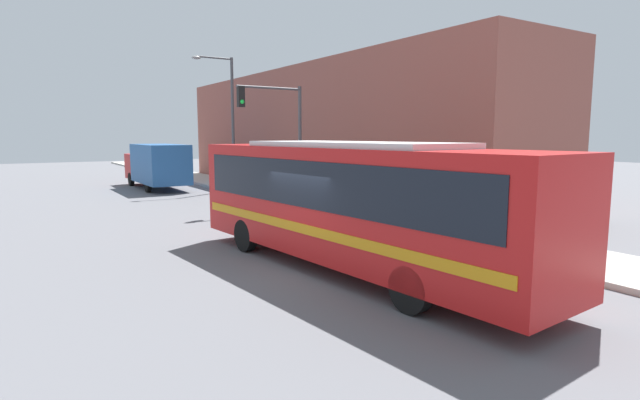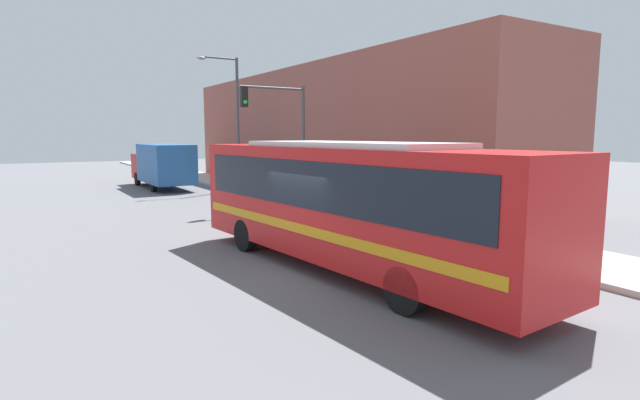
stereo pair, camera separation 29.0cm
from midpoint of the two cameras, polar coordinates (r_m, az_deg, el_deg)
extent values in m
plane|color=slate|center=(12.96, -0.16, -7.97)|extent=(120.00, 120.00, 0.00)
cube|color=#B7B2A8|center=(33.29, -9.79, 1.54)|extent=(3.17, 70.00, 0.16)
cube|color=brown|center=(32.09, 0.23, 7.95)|extent=(6.00, 30.86, 7.45)
cube|color=red|center=(12.59, 2.85, -0.18)|extent=(3.39, 11.40, 2.74)
cube|color=black|center=(12.53, 2.86, 2.05)|extent=(3.36, 10.50, 1.13)
cube|color=orange|center=(12.68, 2.83, -2.88)|extent=(3.40, 10.95, 0.24)
cube|color=silver|center=(12.48, 2.89, 6.29)|extent=(2.78, 6.34, 0.16)
cylinder|color=black|center=(16.19, -2.14, -3.12)|extent=(0.36, 0.98, 0.96)
cylinder|color=black|center=(15.05, -9.04, -4.01)|extent=(0.36, 0.98, 0.96)
cylinder|color=black|center=(11.58, 17.09, -7.74)|extent=(0.36, 0.98, 0.96)
cylinder|color=black|center=(9.93, 9.51, -10.05)|extent=(0.36, 0.98, 0.96)
cube|color=#265999|center=(33.09, -18.06, 3.98)|extent=(2.40, 5.65, 2.40)
cube|color=#B21919|center=(36.92, -19.58, 3.68)|extent=(2.28, 2.20, 1.69)
cylinder|color=black|center=(36.37, -20.99, 2.23)|extent=(0.25, 0.90, 0.90)
cylinder|color=black|center=(31.91, -19.32, 1.64)|extent=(0.25, 0.90, 0.90)
cylinder|color=gold|center=(17.69, 9.88, -2.42)|extent=(0.25, 0.25, 0.58)
sphere|color=gold|center=(17.63, 9.91, -1.24)|extent=(0.24, 0.24, 0.24)
cylinder|color=gold|center=(17.58, 10.19, -2.39)|extent=(0.11, 0.15, 0.11)
cylinder|color=#47474C|center=(23.96, -2.65, 6.22)|extent=(0.16, 0.16, 5.56)
cylinder|color=#47474C|center=(23.29, -6.18, 12.63)|extent=(3.20, 0.11, 0.11)
cube|color=black|center=(22.67, -9.41, 11.57)|extent=(0.30, 0.24, 0.90)
sphere|color=#19D83F|center=(22.52, -9.25, 11.03)|extent=(0.18, 0.18, 0.18)
cylinder|color=#47474C|center=(31.51, -10.18, 8.57)|extent=(0.18, 0.18, 7.93)
cylinder|color=#47474C|center=(31.43, -12.28, 15.60)|extent=(2.21, 0.11, 0.11)
ellipsoid|color=gray|center=(31.05, -14.25, 15.50)|extent=(0.56, 0.28, 0.20)
cylinder|color=#23283D|center=(25.46, -2.06, 0.92)|extent=(0.28, 0.28, 0.79)
cylinder|color=#338C4C|center=(25.39, -2.07, 2.54)|extent=(0.34, 0.34, 0.66)
sphere|color=tan|center=(25.36, -2.08, 3.52)|extent=(0.21, 0.21, 0.21)
camera|label=1|loc=(0.15, -90.53, -0.07)|focal=28.00mm
camera|label=2|loc=(0.15, 89.47, 0.07)|focal=28.00mm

